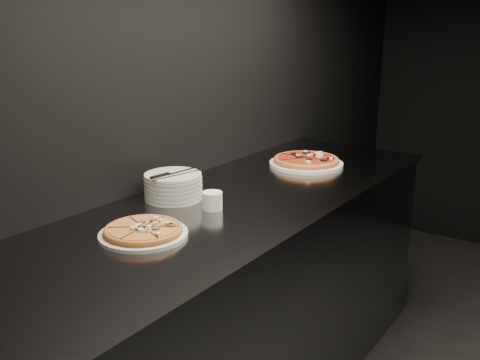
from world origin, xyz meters
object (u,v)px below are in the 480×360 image
Objects in this scene: pizza_tomato at (306,161)px; plate_stack at (173,186)px; counter at (228,309)px; ramekin at (212,200)px; cutlery at (172,174)px; pizza_mushroom at (143,231)px.

plate_stack is at bearing -103.66° from pizza_tomato.
ramekin is at bearing -91.82° from counter.
pizza_tomato is 1.53× the size of cutlery.
counter is at bearing 87.37° from pizza_mushroom.
plate_stack reaches higher than pizza_mushroom.
counter is 0.64m from pizza_mushroom.
pizza_mushroom is 0.93× the size of pizza_tomato.
pizza_mushroom is 4.39× the size of ramekin.
cutlery reaches higher than pizza_tomato.
plate_stack is at bearing -159.58° from counter.
plate_stack is (-0.18, -0.75, 0.03)m from pizza_tomato.
plate_stack reaches higher than counter.
ramekin is at bearing -88.34° from pizza_tomato.
cutlery reaches higher than plate_stack.
pizza_tomato is at bearing 92.14° from counter.
pizza_tomato is 0.77m from plate_stack.
counter is 0.56m from plate_stack.
pizza_tomato reaches higher than pizza_mushroom.
pizza_tomato is 1.60× the size of plate_stack.
pizza_tomato reaches higher than counter.
pizza_mushroom is 0.40m from plate_stack.
ramekin is (0.20, -0.01, -0.02)m from plate_stack.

